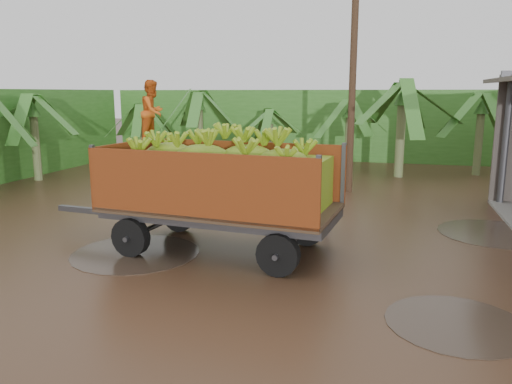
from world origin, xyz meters
TOP-DOWN VIEW (x-y plane):
  - ground at (0.00, 0.00)m, footprint 100.00×100.00m
  - hedge_north at (-2.00, 16.00)m, footprint 22.00×3.00m
  - banana_trailer at (-1.65, -1.01)m, footprint 7.08×2.91m
  - man_blue at (0.28, 1.17)m, footprint 0.77×0.55m
  - utility_pole at (0.52, 6.57)m, footprint 1.20×0.24m
  - banana_plants at (-4.30, 6.96)m, footprint 23.21×19.90m

SIDE VIEW (x-z plane):
  - ground at x=0.00m, z-range 0.00..0.00m
  - man_blue at x=0.28m, z-range 0.00..1.97m
  - banana_trailer at x=-1.65m, z-range -0.37..3.38m
  - banana_plants at x=-4.30m, z-range -0.28..3.74m
  - hedge_north at x=-2.00m, z-range 0.00..3.60m
  - utility_pole at x=0.52m, z-range 0.06..8.20m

